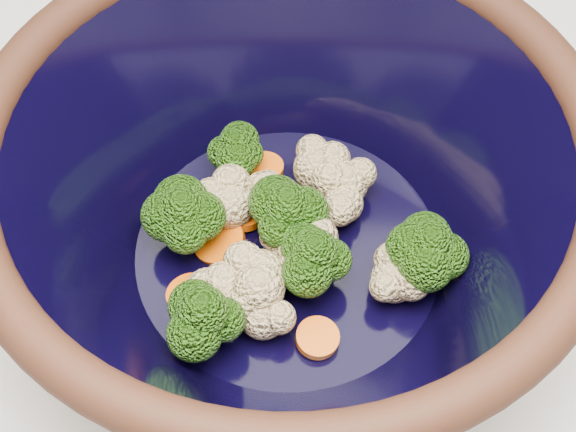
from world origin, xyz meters
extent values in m
cylinder|color=black|center=(-0.09, -0.05, 0.91)|extent=(0.20, 0.20, 0.01)
torus|color=black|center=(-0.09, -0.05, 1.04)|extent=(0.34, 0.34, 0.02)
cylinder|color=black|center=(-0.09, -0.05, 0.93)|extent=(0.19, 0.19, 0.00)
cylinder|color=#608442|center=(-0.16, -0.05, 0.94)|extent=(0.01, 0.01, 0.02)
ellipsoid|color=#376D14|center=(-0.16, -0.05, 0.97)|extent=(0.04, 0.04, 0.04)
cylinder|color=#608442|center=(-0.13, 0.01, 0.94)|extent=(0.01, 0.01, 0.02)
ellipsoid|color=#376D14|center=(-0.13, 0.01, 0.96)|extent=(0.03, 0.03, 0.03)
cylinder|color=#608442|center=(-0.09, -0.05, 0.94)|extent=(0.01, 0.01, 0.02)
ellipsoid|color=#376D14|center=(-0.09, -0.05, 0.97)|extent=(0.04, 0.04, 0.04)
cylinder|color=#608442|center=(-0.08, -0.08, 0.94)|extent=(0.01, 0.01, 0.02)
ellipsoid|color=#376D14|center=(-0.08, -0.08, 0.97)|extent=(0.04, 0.04, 0.04)
cylinder|color=#608442|center=(-0.01, -0.07, 0.94)|extent=(0.01, 0.01, 0.02)
ellipsoid|color=#376D14|center=(-0.01, -0.07, 0.97)|extent=(0.04, 0.04, 0.04)
cylinder|color=#608442|center=(-0.14, -0.12, 0.94)|extent=(0.01, 0.01, 0.02)
ellipsoid|color=#376D14|center=(-0.14, -0.12, 0.97)|extent=(0.05, 0.05, 0.04)
sphere|color=beige|center=(-0.09, -0.07, 0.95)|extent=(0.03, 0.03, 0.03)
sphere|color=beige|center=(-0.08, 0.00, 0.95)|extent=(0.03, 0.03, 0.03)
sphere|color=beige|center=(-0.11, -0.11, 0.95)|extent=(0.03, 0.03, 0.03)
sphere|color=beige|center=(-0.10, -0.03, 0.95)|extent=(0.03, 0.03, 0.03)
sphere|color=beige|center=(-0.09, -0.06, 0.95)|extent=(0.03, 0.03, 0.03)
sphere|color=beige|center=(-0.14, -0.09, 0.95)|extent=(0.03, 0.03, 0.03)
sphere|color=beige|center=(-0.13, -0.03, 0.95)|extent=(0.03, 0.03, 0.03)
sphere|color=beige|center=(-0.06, -0.01, 0.95)|extent=(0.03, 0.03, 0.03)
sphere|color=beige|center=(-0.11, -0.08, 0.95)|extent=(0.03, 0.03, 0.03)
sphere|color=beige|center=(-0.03, -0.08, 0.95)|extent=(0.03, 0.03, 0.03)
sphere|color=beige|center=(-0.06, -0.03, 0.95)|extent=(0.03, 0.03, 0.03)
sphere|color=beige|center=(-0.09, -0.05, 0.95)|extent=(0.03, 0.03, 0.03)
cylinder|color=orange|center=(-0.14, -0.05, 0.94)|extent=(0.03, 0.03, 0.01)
cylinder|color=orange|center=(-0.12, -0.03, 0.94)|extent=(0.03, 0.03, 0.01)
cylinder|color=orange|center=(-0.15, -0.09, 0.94)|extent=(0.03, 0.03, 0.01)
cylinder|color=orange|center=(-0.07, -0.12, 0.94)|extent=(0.03, 0.03, 0.01)
cylinder|color=orange|center=(-0.11, 0.01, 0.94)|extent=(0.03, 0.03, 0.01)
camera|label=1|loc=(-0.08, -0.32, 1.35)|focal=50.00mm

